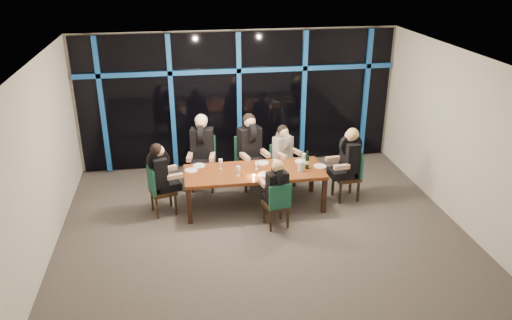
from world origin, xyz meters
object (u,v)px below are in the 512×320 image
object	(u,v)px
diner_far_left	(202,142)
diner_end_right	(348,154)
chair_end_right	(351,172)
chair_near_mid	(278,203)
chair_far_left	(203,160)
chair_end_left	(158,188)
wine_bottle	(307,162)
water_pitcher	(301,167)
diner_far_right	(284,147)
chair_far_right	(281,162)
diner_end_left	(161,168)
diner_far_mid	(250,141)
dining_table	(254,174)
diner_near_mid	(276,183)
chair_far_mid	(248,158)

from	to	relation	value
diner_far_left	diner_end_right	world-z (taller)	diner_far_left
chair_end_right	chair_near_mid	xyz separation A→B (m)	(-1.63, -0.88, -0.07)
chair_far_left	chair_end_left	bearing A→B (deg)	-121.31
wine_bottle	diner_end_right	bearing A→B (deg)	6.24
water_pitcher	diner_far_right	bearing A→B (deg)	90.60
chair_far_right	wine_bottle	world-z (taller)	wine_bottle
chair_end_left	diner_end_left	xyz separation A→B (m)	(0.08, 0.02, 0.38)
diner_far_mid	diner_end_left	size ratio (longest dim) A/B	1.13
chair_far_left	chair_near_mid	bearing A→B (deg)	-47.78
chair_end_left	dining_table	bearing A→B (deg)	-105.96
diner_far_left	water_pitcher	bearing A→B (deg)	-22.12
water_pitcher	chair_end_left	bearing A→B (deg)	169.99
diner_end_right	water_pitcher	world-z (taller)	diner_end_right
diner_far_left	diner_far_right	bearing A→B (deg)	4.93
diner_near_mid	diner_far_right	bearing A→B (deg)	-117.82
chair_far_right	chair_end_right	bearing A→B (deg)	-58.40
chair_end_right	chair_far_right	bearing A→B (deg)	-128.99
chair_near_mid	diner_far_right	bearing A→B (deg)	-116.64
chair_far_right	chair_end_left	distance (m)	2.62
diner_far_mid	diner_end_right	world-z (taller)	diner_far_mid
chair_far_mid	diner_end_left	distance (m)	1.98
dining_table	diner_far_left	distance (m)	1.35
chair_near_mid	chair_end_left	bearing A→B (deg)	-33.56
diner_far_right	chair_end_left	bearing A→B (deg)	172.79
chair_end_left	diner_far_mid	size ratio (longest dim) A/B	0.91
wine_bottle	water_pitcher	xyz separation A→B (m)	(-0.15, -0.11, -0.04)
dining_table	chair_far_right	bearing A→B (deg)	50.74
water_pitcher	chair_near_mid	bearing A→B (deg)	-136.06
diner_far_right	diner_far_left	bearing A→B (deg)	150.53
dining_table	water_pitcher	bearing A→B (deg)	-11.32
chair_far_right	chair_end_left	world-z (taller)	chair_end_left
chair_end_right	water_pitcher	size ratio (longest dim) A/B	5.15
chair_near_mid	diner_far_left	xyz separation A→B (m)	(-1.19, 1.77, 0.54)
diner_far_right	dining_table	bearing A→B (deg)	-157.24
chair_end_left	diner_end_right	bearing A→B (deg)	-105.28
diner_end_right	diner_near_mid	distance (m)	1.75
dining_table	chair_far_mid	xyz separation A→B (m)	(0.03, 0.94, -0.08)
diner_far_right	chair_far_right	bearing A→B (deg)	90.00
diner_far_left	water_pitcher	world-z (taller)	diner_far_left
chair_near_mid	diner_far_left	distance (m)	2.20
chair_end_right	diner_end_right	size ratio (longest dim) A/B	1.03
chair_far_mid	chair_far_right	bearing A→B (deg)	-23.63
chair_far_left	chair_far_right	xyz separation A→B (m)	(1.59, -0.17, -0.10)
chair_far_mid	diner_far_mid	xyz separation A→B (m)	(0.03, -0.09, 0.42)
dining_table	chair_near_mid	xyz separation A→B (m)	(0.28, -0.84, -0.19)
diner_end_left	diner_near_mid	bearing A→B (deg)	-127.69
dining_table	diner_far_left	xyz separation A→B (m)	(-0.91, 0.93, 0.34)
diner_far_mid	chair_end_right	bearing A→B (deg)	-40.03
diner_far_left	wine_bottle	size ratio (longest dim) A/B	2.99
dining_table	diner_far_mid	distance (m)	0.92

